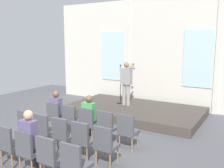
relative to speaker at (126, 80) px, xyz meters
name	(u,v)px	position (x,y,z in m)	size (l,w,h in m)	color
ground_plane	(61,155)	(0.40, -4.20, -1.27)	(15.00, 15.00, 0.00)	#4C4C51
rear_partition	(153,53)	(0.42, 1.57, 0.97)	(9.51, 0.14, 4.50)	beige
stage_platform	(134,111)	(0.40, -0.14, -1.12)	(4.95, 2.82, 0.30)	#3F3833
speaker	(126,80)	(0.00, 0.00, 0.00)	(0.52, 0.69, 1.67)	gray
mic_stand	(120,95)	(-0.34, 0.14, -0.63)	(0.28, 0.28, 1.55)	black
chair_r0_c0	(56,115)	(-0.83, -3.05, -0.73)	(0.46, 0.44, 0.94)	olive
audience_r0_c0	(57,109)	(-0.83, -2.96, -0.55)	(0.36, 0.39, 1.28)	#2D2D33
chair_r0_c1	(71,118)	(-0.22, -3.05, -0.73)	(0.46, 0.44, 0.94)	olive
chair_r0_c2	(88,122)	(0.40, -3.05, -0.73)	(0.46, 0.44, 0.94)	olive
audience_r0_c2	(90,115)	(0.40, -2.96, -0.55)	(0.36, 0.39, 1.28)	#2D2D33
chair_r0_c3	(107,125)	(1.01, -3.05, -0.73)	(0.46, 0.44, 0.94)	olive
chair_r0_c4	(127,129)	(1.62, -3.05, -0.73)	(0.46, 0.44, 0.94)	olive
chair_r1_c0	(28,125)	(-0.83, -4.11, -0.73)	(0.46, 0.44, 0.94)	olive
chair_r1_c1	(45,129)	(-0.22, -4.11, -0.73)	(0.46, 0.44, 0.94)	olive
chair_r1_c2	(63,133)	(0.40, -4.11, -0.73)	(0.46, 0.44, 0.94)	olive
chair_r1_c3	(83,138)	(1.01, -4.11, -0.73)	(0.46, 0.44, 0.94)	olive
chair_r1_c4	(105,143)	(1.62, -4.11, -0.73)	(0.46, 0.44, 0.94)	olive
chair_r2_c1	(9,143)	(-0.22, -5.18, -0.73)	(0.46, 0.44, 0.94)	olive
chair_r2_c2	(28,149)	(0.40, -5.18, -0.73)	(0.46, 0.44, 0.94)	olive
audience_r2_c2	(31,138)	(0.40, -5.10, -0.52)	(0.36, 0.39, 1.36)	#2D2D33
chair_r2_c3	(50,155)	(1.01, -5.18, -0.73)	(0.46, 0.44, 0.94)	olive
chair_r2_c4	(75,163)	(1.62, -5.18, -0.73)	(0.46, 0.44, 0.94)	olive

